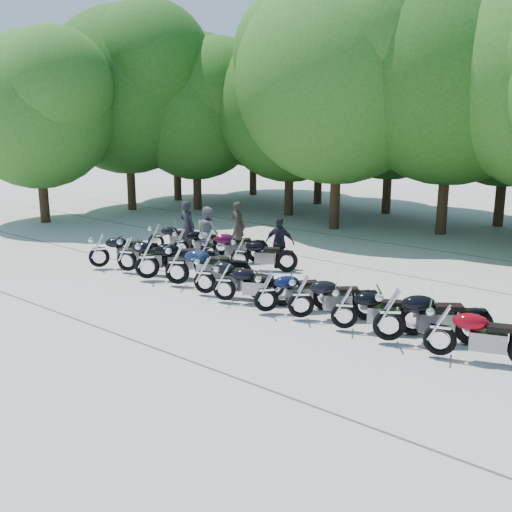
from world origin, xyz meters
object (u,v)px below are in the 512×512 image
Objects in this scene: motorcycle_7 at (301,295)px; motorcycle_4 at (205,273)px; motorcycle_5 at (224,281)px; motorcycle_8 at (345,306)px; motorcycle_10 at (441,328)px; rider_2 at (280,243)px; rider_0 at (187,226)px; motorcycle_13 at (208,245)px; motorcycle_3 at (177,263)px; motorcycle_0 at (99,249)px; motorcycle_6 at (266,290)px; motorcycle_11 at (156,236)px; motorcycle_1 at (127,252)px; motorcycle_9 at (390,313)px; motorcycle_12 at (181,242)px; rider_3 at (238,226)px; motorcycle_14 at (240,252)px; rider_1 at (208,232)px; motorcycle_2 at (147,258)px.

motorcycle_4 is at bearing 50.77° from motorcycle_7.
motorcycle_7 is (2.40, 0.16, 0.03)m from motorcycle_5.
motorcycle_8 is at bearing -129.20° from motorcycle_7.
motorcycle_10 is 8.05m from rider_2.
rider_0 reaches higher than motorcycle_10.
motorcycle_13 is (-3.22, 2.71, 0.05)m from motorcycle_5.
motorcycle_3 is 8.10m from motorcycle_10.
motorcycle_0 is 9.18m from motorcycle_8.
motorcycle_6 is 1.30× the size of rider_2.
motorcycle_3 reaches higher than motorcycle_11.
motorcycle_1 is 9.25m from motorcycle_9.
motorcycle_5 is (4.44, -0.27, -0.06)m from motorcycle_1.
motorcycle_12 is 2.43m from rider_3.
motorcycle_14 is (-4.36, 2.70, -0.04)m from motorcycle_7.
motorcycle_3 is 1.07× the size of motorcycle_10.
motorcycle_0 is 0.98× the size of motorcycle_1.
motorcycle_6 is at bearing 155.81° from rider_0.
motorcycle_9 is 1.41× the size of rider_3.
rider_2 reaches higher than motorcycle_0.
motorcycle_14 is (4.06, 0.02, 0.02)m from motorcycle_11.
motorcycle_12 is (-2.51, 2.51, -0.12)m from motorcycle_3.
motorcycle_7 is 1.26× the size of rider_1.
motorcycle_2 is 5.05m from rider_3.
motorcycle_9 reaches higher than motorcycle_0.
motorcycle_13 reaches higher than motorcycle_4.
motorcycle_3 is 5.73m from motorcycle_8.
motorcycle_5 is 1.01× the size of motorcycle_14.
motorcycle_9 is 1.19× the size of motorcycle_14.
motorcycle_2 is at bearing 107.81° from rider_3.
motorcycle_5 is 6.32m from rider_0.
motorcycle_5 is at bearing 38.10° from motorcycle_6.
motorcycle_5 is at bearing 55.07° from motorcycle_9.
motorcycle_8 reaches higher than motorcycle_12.
motorcycle_14 is at bearing -147.12° from motorcycle_12.
motorcycle_2 is at bearing 173.34° from motorcycle_11.
rider_3 reaches higher than motorcycle_14.
rider_1 is at bearing -78.88° from motorcycle_0.
motorcycle_13 is 2.43m from rider_2.
motorcycle_0 is 3.57m from motorcycle_13.
motorcycle_8 is at bearing -159.28° from motorcycle_13.
motorcycle_14 is at bearing -0.38° from motorcycle_4.
motorcycle_4 is 3.51m from motorcycle_13.
rider_0 is (-9.96, 3.51, 0.22)m from motorcycle_9.
motorcycle_11 is (-12.01, 2.79, -0.08)m from motorcycle_10.
motorcycle_1 is 1.02× the size of motorcycle_13.
rider_1 reaches higher than motorcycle_3.
motorcycle_12 is at bearing 29.60° from motorcycle_7.
motorcycle_4 is 5.57m from rider_0.
motorcycle_1 is at bearing 49.03° from motorcycle_7.
motorcycle_12 is (-8.24, 2.58, -0.03)m from motorcycle_8.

